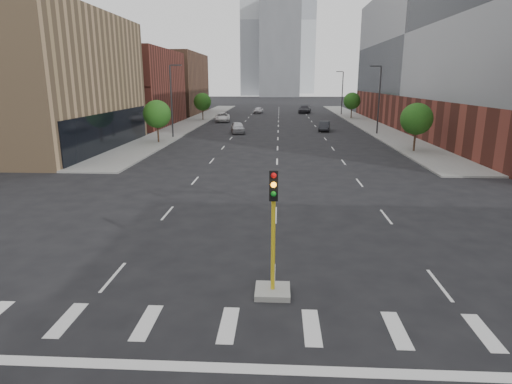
# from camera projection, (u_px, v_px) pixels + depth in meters

# --- Properties ---
(sidewalk_left_far) EXTENTS (5.00, 92.00, 0.15)m
(sidewalk_left_far) POSITION_uv_depth(u_px,v_px,m) (197.00, 120.00, 78.32)
(sidewalk_left_far) COLOR gray
(sidewalk_left_far) RESTS_ON ground
(sidewalk_right_far) EXTENTS (5.00, 92.00, 0.15)m
(sidewalk_right_far) POSITION_uv_depth(u_px,v_px,m) (362.00, 121.00, 76.75)
(sidewalk_right_far) COLOR gray
(sidewalk_right_far) RESTS_ON ground
(building_left_mid) EXTENTS (20.00, 24.00, 14.00)m
(building_left_mid) POSITION_uv_depth(u_px,v_px,m) (14.00, 82.00, 44.37)
(building_left_mid) COLOR #9E7D59
(building_left_mid) RESTS_ON ground
(building_left_far_a) EXTENTS (20.00, 22.00, 12.00)m
(building_left_far_a) POSITION_uv_depth(u_px,v_px,m) (110.00, 88.00, 69.75)
(building_left_far_a) COLOR brown
(building_left_far_a) RESTS_ON ground
(building_left_far_b) EXTENTS (20.00, 24.00, 13.00)m
(building_left_far_b) POSITION_uv_depth(u_px,v_px,m) (155.00, 84.00, 94.74)
(building_left_far_b) COLOR brown
(building_left_far_b) RESTS_ON ground
(building_right_main) EXTENTS (24.00, 70.00, 22.00)m
(building_right_main) POSITION_uv_depth(u_px,v_px,m) (490.00, 52.00, 59.71)
(building_right_main) COLOR brown
(building_right_main) RESTS_ON ground
(tower_left) EXTENTS (22.00, 22.00, 70.00)m
(tower_left) POSITION_uv_depth(u_px,v_px,m) (264.00, 22.00, 210.21)
(tower_left) COLOR #B2B7BC
(tower_left) RESTS_ON ground
(tower_right) EXTENTS (20.00, 20.00, 80.00)m
(tower_right) POSITION_uv_depth(u_px,v_px,m) (298.00, 22.00, 246.66)
(tower_right) COLOR #B2B7BC
(tower_right) RESTS_ON ground
(tower_mid) EXTENTS (18.00, 18.00, 44.00)m
(tower_mid) POSITION_uv_depth(u_px,v_px,m) (280.00, 47.00, 193.75)
(tower_mid) COLOR slate
(tower_mid) RESTS_ON ground
(median_traffic_signal) EXTENTS (1.20, 1.20, 4.40)m
(median_traffic_signal) POSITION_uv_depth(u_px,v_px,m) (273.00, 268.00, 14.47)
(median_traffic_signal) COLOR #999993
(median_traffic_signal) RESTS_ON ground
(streetlight_right_a) EXTENTS (1.60, 0.22, 9.07)m
(streetlight_right_a) POSITION_uv_depth(u_px,v_px,m) (379.00, 97.00, 57.23)
(streetlight_right_a) COLOR #2D2D30
(streetlight_right_a) RESTS_ON ground
(streetlight_right_b) EXTENTS (1.60, 0.22, 9.07)m
(streetlight_right_b) POSITION_uv_depth(u_px,v_px,m) (342.00, 91.00, 91.05)
(streetlight_right_b) COLOR #2D2D30
(streetlight_right_b) RESTS_ON ground
(streetlight_left) EXTENTS (1.60, 0.22, 9.07)m
(streetlight_left) POSITION_uv_depth(u_px,v_px,m) (172.00, 98.00, 53.80)
(streetlight_left) COLOR #2D2D30
(streetlight_left) RESTS_ON ground
(tree_left_near) EXTENTS (3.20, 3.20, 4.85)m
(tree_left_near) POSITION_uv_depth(u_px,v_px,m) (157.00, 114.00, 49.41)
(tree_left_near) COLOR #382619
(tree_left_near) RESTS_ON ground
(tree_left_far) EXTENTS (3.20, 3.20, 4.85)m
(tree_left_far) POSITION_uv_depth(u_px,v_px,m) (202.00, 102.00, 78.40)
(tree_left_far) COLOR #382619
(tree_left_far) RESTS_ON ground
(tree_right_near) EXTENTS (3.20, 3.20, 4.85)m
(tree_right_near) POSITION_uv_depth(u_px,v_px,m) (417.00, 119.00, 43.11)
(tree_right_near) COLOR #382619
(tree_right_near) RESTS_ON ground
(tree_right_far) EXTENTS (3.20, 3.20, 4.85)m
(tree_right_far) POSITION_uv_depth(u_px,v_px,m) (352.00, 101.00, 81.76)
(tree_right_far) COLOR #382619
(tree_right_far) RESTS_ON ground
(car_near_left) EXTENTS (2.55, 4.79, 1.55)m
(car_near_left) POSITION_uv_depth(u_px,v_px,m) (238.00, 127.00, 60.03)
(car_near_left) COLOR #BABABF
(car_near_left) RESTS_ON ground
(car_mid_right) EXTENTS (2.08, 4.43, 1.41)m
(car_mid_right) POSITION_uv_depth(u_px,v_px,m) (324.00, 126.00, 62.34)
(car_mid_right) COLOR #232428
(car_mid_right) RESTS_ON ground
(car_far_left) EXTENTS (3.24, 5.88, 1.56)m
(car_far_left) POSITION_uv_depth(u_px,v_px,m) (223.00, 117.00, 76.77)
(car_far_left) COLOR white
(car_far_left) RESTS_ON ground
(car_deep_right) EXTENTS (3.35, 6.25, 1.72)m
(car_deep_right) POSITION_uv_depth(u_px,v_px,m) (305.00, 109.00, 96.44)
(car_deep_right) COLOR black
(car_deep_right) RESTS_ON ground
(car_distant) EXTENTS (2.31, 4.47, 1.46)m
(car_distant) POSITION_uv_depth(u_px,v_px,m) (258.00, 110.00, 96.24)
(car_distant) COLOR silver
(car_distant) RESTS_ON ground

